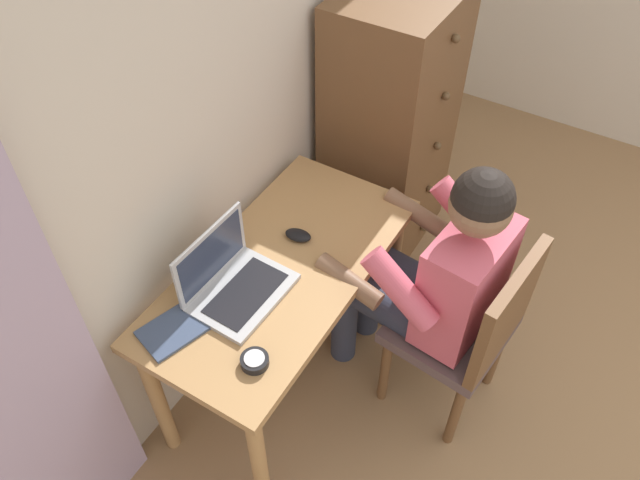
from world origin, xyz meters
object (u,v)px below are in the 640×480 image
desk_clock (255,361)px  person_seated (432,273)px  computer_mouse (298,235)px  desk (283,287)px  laptop (232,280)px  dresser (390,129)px  notebook_pad (174,330)px  chair (469,328)px

desk_clock → person_seated: bearing=-25.5°
desk_clock → computer_mouse: bearing=18.4°
desk → person_seated: 0.54m
laptop → computer_mouse: 0.33m
dresser → desk_clock: dresser is taller
desk_clock → notebook_pad: (-0.03, 0.30, -0.01)m
laptop → notebook_pad: laptop is taller
chair → laptop: bearing=120.7°
person_seated → desk: bearing=120.8°
chair → desk_clock: chair is taller
desk_clock → notebook_pad: desk_clock is taller
person_seated → computer_mouse: 0.50m
chair → laptop: laptop is taller
person_seated → dresser: bearing=36.2°
notebook_pad → computer_mouse: bearing=4.9°
dresser → chair: size_ratio=1.47×
laptop → notebook_pad: size_ratio=1.66×
chair → notebook_pad: (-0.67, 0.79, 0.22)m
desk → dresser: bearing=3.9°
computer_mouse → person_seated: bearing=-84.6°
desk → laptop: 0.25m
notebook_pad → desk: bearing=-2.2°
dresser → notebook_pad: dresser is taller
dresser → desk_clock: (-1.38, -0.22, 0.08)m
notebook_pad → dresser: bearing=14.1°
dresser → laptop: bearing=179.4°
dresser → chair: (-0.74, -0.71, -0.15)m
person_seated → laptop: size_ratio=3.46×
chair → computer_mouse: bearing=99.3°
computer_mouse → notebook_pad: size_ratio=0.48×
dresser → desk: bearing=-176.1°
computer_mouse → desk_clock: 0.55m
chair → notebook_pad: 1.06m
notebook_pad → chair: bearing=-32.6°
dresser → person_seated: (-0.72, -0.53, 0.03)m
dresser → person_seated: dresser is taller
dresser → chair: 1.04m
computer_mouse → notebook_pad: bearing=158.4°
laptop → computer_mouse: size_ratio=3.48×
desk → computer_mouse: size_ratio=11.23×
desk → laptop: bearing=155.3°
person_seated → chair: bearing=-95.8°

